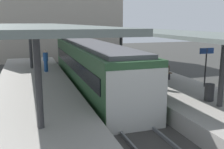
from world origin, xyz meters
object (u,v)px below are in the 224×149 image
at_px(passenger_mid_platform, 147,71).
at_px(platform_sign, 206,58).
at_px(passenger_near_bench, 46,60).
at_px(platform_bench, 160,72).
at_px(commuter_train, 92,66).
at_px(litter_bin, 209,92).

bearing_deg(passenger_mid_platform, platform_sign, -20.27).
xyz_separation_m(platform_sign, passenger_near_bench, (-8.26, 7.46, -0.78)).
bearing_deg(platform_bench, platform_sign, -57.83).
distance_m(passenger_near_bench, passenger_mid_platform, 8.17).
xyz_separation_m(commuter_train, platform_bench, (3.92, -2.28, -0.26)).
xyz_separation_m(passenger_near_bench, passenger_mid_platform, (5.17, -6.32, 0.02)).
height_order(platform_bench, platform_sign, platform_sign).
xyz_separation_m(platform_bench, litter_bin, (-0.02, -4.75, -0.06)).
distance_m(litter_bin, passenger_near_bench, 11.89).
distance_m(platform_bench, passenger_mid_platform, 2.06).
bearing_deg(platform_sign, commuter_train, 139.16).
bearing_deg(platform_bench, commuter_train, 149.75).
distance_m(platform_bench, platform_sign, 3.08).
xyz_separation_m(litter_bin, passenger_near_bench, (-6.72, 9.80, 0.45)).
relative_size(platform_bench, litter_bin, 1.75).
distance_m(commuter_train, passenger_near_bench, 3.95).
height_order(commuter_train, passenger_near_bench, commuter_train).
xyz_separation_m(platform_bench, passenger_mid_platform, (-1.57, -1.27, 0.40)).
bearing_deg(passenger_mid_platform, commuter_train, 123.43).
relative_size(platform_sign, passenger_near_bench, 1.35).
relative_size(commuter_train, litter_bin, 19.04).
relative_size(platform_bench, passenger_near_bench, 0.86).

